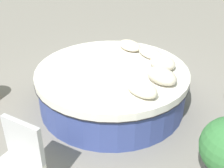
% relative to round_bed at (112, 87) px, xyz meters
% --- Properties ---
extents(ground_plane, '(16.00, 16.00, 0.00)m').
position_rel_round_bed_xyz_m(ground_plane, '(0.00, 0.00, -0.34)').
color(ground_plane, gray).
extents(round_bed, '(2.49, 2.49, 0.67)m').
position_rel_round_bed_xyz_m(round_bed, '(0.00, 0.00, 0.00)').
color(round_bed, '#38478C').
rests_on(round_bed, ground_plane).
extents(throw_pillow_0, '(0.56, 0.31, 0.22)m').
position_rel_round_bed_xyz_m(throw_pillow_0, '(-0.84, 0.13, 0.44)').
color(throw_pillow_0, beige).
rests_on(throw_pillow_0, round_bed).
extents(throw_pillow_1, '(0.52, 0.34, 0.22)m').
position_rel_round_bed_xyz_m(throw_pillow_1, '(-0.77, -0.33, 0.44)').
color(throw_pillow_1, beige).
rests_on(throw_pillow_1, round_bed).
extents(throw_pillow_2, '(0.44, 0.36, 0.20)m').
position_rel_round_bed_xyz_m(throw_pillow_2, '(-0.46, -0.67, 0.43)').
color(throw_pillow_2, beige).
rests_on(throw_pillow_2, round_bed).
extents(throw_pillow_3, '(0.50, 0.29, 0.15)m').
position_rel_round_bed_xyz_m(throw_pillow_3, '(-0.02, -0.82, 0.40)').
color(throw_pillow_3, beige).
rests_on(throw_pillow_3, round_bed).
extents(throw_pillow_4, '(0.49, 0.31, 0.16)m').
position_rel_round_bed_xyz_m(throw_pillow_4, '(0.44, -0.74, 0.41)').
color(throw_pillow_4, beige).
rests_on(throw_pillow_4, round_bed).
extents(patio_chair, '(0.67, 0.66, 0.98)m').
position_rel_round_bed_xyz_m(patio_chair, '(-0.88, 1.95, 0.22)').
color(patio_chair, '#B7B7BC').
rests_on(patio_chair, ground_plane).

